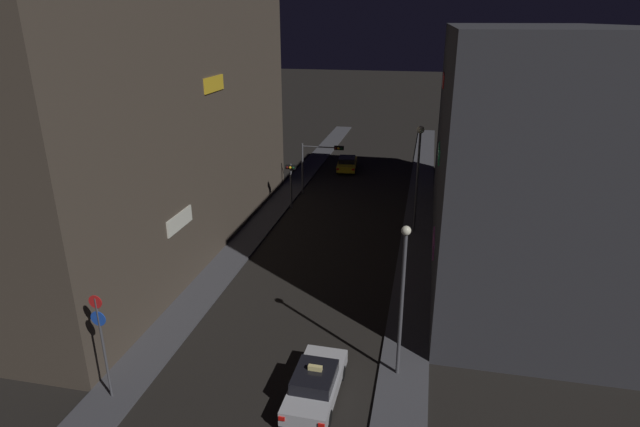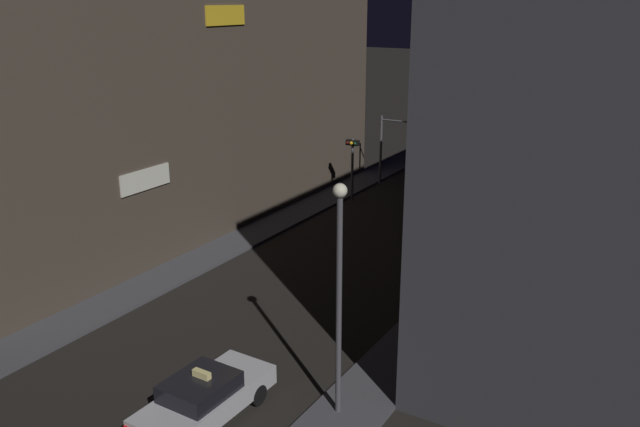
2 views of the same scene
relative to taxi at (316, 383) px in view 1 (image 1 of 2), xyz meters
The scene contains 11 objects.
sidewalk_left 23.62m from the taxi, 110.00° to the left, with size 2.13×66.09×0.12m, color #424247.
sidewalk_right 22.46m from the taxi, 81.26° to the left, with size 2.13×66.09×0.12m, color #424247.
building_facade_left 21.95m from the taxi, 136.38° to the left, with size 9.31×29.36×23.44m.
building_facade_right 19.78m from the taxi, 59.63° to the left, with size 10.08×25.87×14.11m.
taxi is the anchor object (origin of this frame).
far_car 33.82m from the taxi, 97.03° to the left, with size 2.19×4.59×1.42m.
traffic_light_overhead 26.06m from the taxi, 101.79° to the left, with size 3.66×0.41×4.52m.
traffic_light_left_kerb 22.64m from the taxi, 107.43° to the left, with size 0.80×0.42×3.72m.
sign_pole_left 8.55m from the taxi, 167.99° to the right, with size 0.63×0.10×4.64m.
street_lamp_near_block 5.19m from the taxi, 34.71° to the left, with size 0.39×0.39×6.85m.
street_lamp_far_block 19.16m from the taxi, 80.20° to the left, with size 0.51×0.51×7.63m.
Camera 1 is at (6.05, -7.78, 14.47)m, focal length 29.09 mm.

